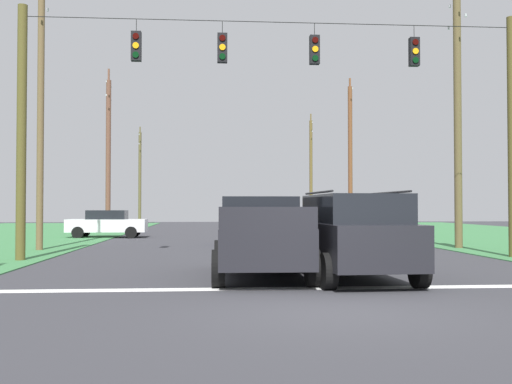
{
  "coord_description": "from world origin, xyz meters",
  "views": [
    {
      "loc": [
        -2.06,
        -9.86,
        1.69
      ],
      "look_at": [
        -0.31,
        13.02,
        2.27
      ],
      "focal_mm": 42.58,
      "sensor_mm": 36.0,
      "label": 1
    }
  ],
  "objects_px": {
    "utility_pole_near_left": "(311,170)",
    "utility_pole_far_left": "(41,117)",
    "suv_black": "(353,234)",
    "utility_pole_distant_right": "(108,152)",
    "utility_pole_distant_left": "(140,176)",
    "pickup_truck": "(260,237)",
    "distant_car_oncoming": "(277,227)",
    "overhead_signal_span": "(274,119)",
    "utility_pole_far_right": "(350,156)",
    "utility_pole_mid_right": "(458,114)",
    "distant_car_crossing_white": "(107,223)"
  },
  "relations": [
    {
      "from": "utility_pole_far_left",
      "to": "utility_pole_distant_right",
      "type": "distance_m",
      "value": 17.19
    },
    {
      "from": "utility_pole_far_right",
      "to": "utility_pole_distant_right",
      "type": "height_order",
      "value": "utility_pole_distant_right"
    },
    {
      "from": "distant_car_crossing_white",
      "to": "utility_pole_near_left",
      "type": "height_order",
      "value": "utility_pole_near_left"
    },
    {
      "from": "utility_pole_near_left",
      "to": "utility_pole_far_left",
      "type": "xyz_separation_m",
      "value": [
        -16.75,
        -35.95,
        -0.22
      ]
    },
    {
      "from": "suv_black",
      "to": "distant_car_crossing_white",
      "type": "relative_size",
      "value": 1.13
    },
    {
      "from": "utility_pole_distant_right",
      "to": "utility_pole_far_left",
      "type": "bearing_deg",
      "value": -89.3
    },
    {
      "from": "suv_black",
      "to": "utility_pole_near_left",
      "type": "relative_size",
      "value": 0.44
    },
    {
      "from": "pickup_truck",
      "to": "utility_pole_near_left",
      "type": "relative_size",
      "value": 0.49
    },
    {
      "from": "suv_black",
      "to": "utility_pole_near_left",
      "type": "height_order",
      "value": "utility_pole_near_left"
    },
    {
      "from": "distant_car_oncoming",
      "to": "utility_pole_mid_right",
      "type": "distance_m",
      "value": 9.08
    },
    {
      "from": "overhead_signal_span",
      "to": "utility_pole_far_left",
      "type": "distance_m",
      "value": 9.87
    },
    {
      "from": "utility_pole_near_left",
      "to": "utility_pole_distant_right",
      "type": "distance_m",
      "value": 25.29
    },
    {
      "from": "overhead_signal_span",
      "to": "utility_pole_distant_right",
      "type": "height_order",
      "value": "utility_pole_distant_right"
    },
    {
      "from": "utility_pole_distant_right",
      "to": "utility_pole_distant_left",
      "type": "bearing_deg",
      "value": 89.81
    },
    {
      "from": "utility_pole_near_left",
      "to": "utility_pole_distant_left",
      "type": "distance_m",
      "value": 16.93
    },
    {
      "from": "pickup_truck",
      "to": "utility_pole_far_right",
      "type": "distance_m",
      "value": 29.96
    },
    {
      "from": "distant_car_oncoming",
      "to": "utility_pole_far_left",
      "type": "height_order",
      "value": "utility_pole_far_left"
    },
    {
      "from": "pickup_truck",
      "to": "utility_pole_far_left",
      "type": "xyz_separation_m",
      "value": [
        -7.84,
        9.48,
        4.27
      ]
    },
    {
      "from": "suv_black",
      "to": "utility_pole_distant_right",
      "type": "height_order",
      "value": "utility_pole_distant_right"
    },
    {
      "from": "distant_car_crossing_white",
      "to": "utility_pole_far_right",
      "type": "xyz_separation_m",
      "value": [
        15.79,
        8.75,
        4.56
      ]
    },
    {
      "from": "distant_car_crossing_white",
      "to": "utility_pole_far_right",
      "type": "distance_m",
      "value": 18.62
    },
    {
      "from": "overhead_signal_span",
      "to": "pickup_truck",
      "type": "relative_size",
      "value": 3.01
    },
    {
      "from": "overhead_signal_span",
      "to": "suv_black",
      "type": "relative_size",
      "value": 3.36
    },
    {
      "from": "utility_pole_near_left",
      "to": "distant_car_crossing_white",
      "type": "bearing_deg",
      "value": -121.4
    },
    {
      "from": "distant_car_crossing_white",
      "to": "utility_pole_mid_right",
      "type": "bearing_deg",
      "value": -32.53
    },
    {
      "from": "pickup_truck",
      "to": "utility_pole_distant_left",
      "type": "distance_m",
      "value": 45.56
    },
    {
      "from": "utility_pole_far_left",
      "to": "utility_pole_distant_right",
      "type": "bearing_deg",
      "value": 90.7
    },
    {
      "from": "suv_black",
      "to": "utility_pole_far_left",
      "type": "distance_m",
      "value": 14.88
    },
    {
      "from": "distant_car_crossing_white",
      "to": "distant_car_oncoming",
      "type": "distance_m",
      "value": 11.2
    },
    {
      "from": "utility_pole_far_right",
      "to": "utility_pole_distant_right",
      "type": "bearing_deg",
      "value": -174.56
    },
    {
      "from": "distant_car_oncoming",
      "to": "pickup_truck",
      "type": "bearing_deg",
      "value": -98.28
    },
    {
      "from": "overhead_signal_span",
      "to": "suv_black",
      "type": "bearing_deg",
      "value": -77.69
    },
    {
      "from": "overhead_signal_span",
      "to": "pickup_truck",
      "type": "distance_m",
      "value": 6.12
    },
    {
      "from": "overhead_signal_span",
      "to": "utility_pole_distant_right",
      "type": "relative_size",
      "value": 1.48
    },
    {
      "from": "distant_car_oncoming",
      "to": "utility_pole_mid_right",
      "type": "xyz_separation_m",
      "value": [
        7.12,
        -3.09,
        4.72
      ]
    },
    {
      "from": "suv_black",
      "to": "utility_pole_far_left",
      "type": "relative_size",
      "value": 0.45
    },
    {
      "from": "pickup_truck",
      "to": "utility_pole_distant_right",
      "type": "xyz_separation_m",
      "value": [
        -8.05,
        26.67,
        4.42
      ]
    },
    {
      "from": "distant_car_crossing_white",
      "to": "utility_pole_mid_right",
      "type": "height_order",
      "value": "utility_pole_mid_right"
    },
    {
      "from": "overhead_signal_span",
      "to": "utility_pole_distant_left",
      "type": "bearing_deg",
      "value": 102.54
    },
    {
      "from": "pickup_truck",
      "to": "distant_car_oncoming",
      "type": "height_order",
      "value": "pickup_truck"
    },
    {
      "from": "suv_black",
      "to": "distant_car_crossing_white",
      "type": "distance_m",
      "value": 22.22
    },
    {
      "from": "suv_black",
      "to": "utility_pole_near_left",
      "type": "xyz_separation_m",
      "value": [
        6.81,
        46.21,
        4.39
      ]
    },
    {
      "from": "suv_black",
      "to": "distant_car_oncoming",
      "type": "bearing_deg",
      "value": 91.21
    },
    {
      "from": "suv_black",
      "to": "distant_car_oncoming",
      "type": "xyz_separation_m",
      "value": [
        -0.28,
        13.29,
        -0.27
      ]
    },
    {
      "from": "pickup_truck",
      "to": "utility_pole_far_right",
      "type": "height_order",
      "value": "utility_pole_far_right"
    },
    {
      "from": "utility_pole_far_right",
      "to": "utility_pole_far_left",
      "type": "relative_size",
      "value": 1.02
    },
    {
      "from": "distant_car_crossing_white",
      "to": "overhead_signal_span",
      "type": "bearing_deg",
      "value": -62.06
    },
    {
      "from": "pickup_truck",
      "to": "overhead_signal_span",
      "type": "bearing_deg",
      "value": 79.92
    },
    {
      "from": "utility_pole_far_left",
      "to": "distant_car_oncoming",
      "type": "bearing_deg",
      "value": 17.41
    },
    {
      "from": "pickup_truck",
      "to": "distant_car_crossing_white",
      "type": "height_order",
      "value": "pickup_truck"
    }
  ]
}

